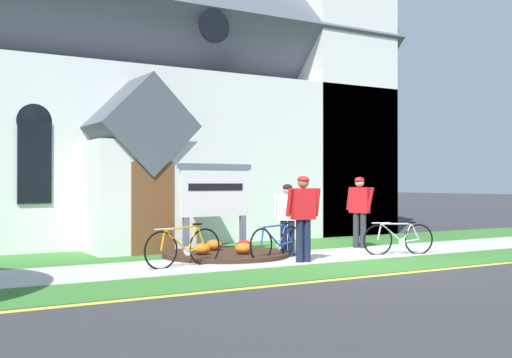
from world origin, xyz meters
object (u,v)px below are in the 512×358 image
Objects in this scene: bicycle_yellow at (277,242)px; bicycle_black at (399,239)px; bicycle_orange at (184,247)px; roadside_conifer at (304,125)px; cyclist_in_orange_jersey at (360,206)px; cyclist_in_yellow_jersey at (303,211)px; cyclist_in_blue_jersey at (287,214)px; church_sign at (215,194)px.

bicycle_black is at bearing -13.25° from bicycle_yellow.
bicycle_orange is 0.29× the size of roadside_conifer.
bicycle_black is 0.92× the size of cyclist_in_orange_jersey.
cyclist_in_yellow_jersey is 11.25m from roadside_conifer.
bicycle_orange is at bearing -136.33° from roadside_conifer.
bicycle_yellow is 3.23m from cyclist_in_orange_jersey.
cyclist_in_blue_jersey is (0.51, 0.35, 0.56)m from bicycle_yellow.
bicycle_orange is 0.98× the size of cyclist_in_orange_jersey.
cyclist_in_blue_jersey is at bearing -167.92° from cyclist_in_orange_jersey.
cyclist_in_blue_jersey is (-2.35, 1.02, 0.56)m from bicycle_black.
cyclist_in_orange_jersey is (0.17, 1.56, 0.69)m from bicycle_black.
roadside_conifer reaches higher than cyclist_in_orange_jersey.
roadside_conifer reaches higher than bicycle_orange.
cyclist_in_blue_jersey is at bearing 156.56° from bicycle_black.
cyclist_in_orange_jersey is at bearing 10.78° from bicycle_orange.
bicycle_orange is 2.81m from cyclist_in_blue_jersey.
roadside_conifer is (8.67, 8.27, 3.42)m from bicycle_orange.
roadside_conifer is at bearing 42.94° from church_sign.
bicycle_black is 1.02× the size of cyclist_in_blue_jersey.
cyclist_in_orange_jersey is at bearing -9.43° from church_sign.
bicycle_black is at bearing -6.33° from bicycle_orange.
bicycle_orange is at bearing -133.13° from church_sign.
church_sign is at bearing 170.57° from cyclist_in_orange_jersey.
bicycle_yellow is 1.03m from cyclist_in_yellow_jersey.
bicycle_yellow is 0.92× the size of cyclist_in_orange_jersey.
cyclist_in_yellow_jersey is at bearing -69.01° from church_sign.
cyclist_in_yellow_jersey is (-2.86, -1.63, -0.00)m from cyclist_in_orange_jersey.
cyclist_in_orange_jersey is at bearing 83.82° from bicycle_black.
roadside_conifer is (5.95, 7.82, 2.88)m from cyclist_in_blue_jersey.
bicycle_yellow is 0.28× the size of roadside_conifer.
roadside_conifer is at bearing 67.81° from bicycle_black.
roadside_conifer is at bearing 54.76° from cyclist_in_yellow_jersey.
cyclist_in_yellow_jersey is at bearing -107.28° from cyclist_in_blue_jersey.
bicycle_orange is at bearing -177.11° from bicycle_yellow.
bicycle_yellow is 10.96m from roadside_conifer.
cyclist_in_yellow_jersey is at bearing -77.23° from bicycle_yellow.
cyclist_in_blue_jersey is 0.27× the size of roadside_conifer.
church_sign reaches higher than bicycle_black.
cyclist_in_orange_jersey is 1.00× the size of cyclist_in_yellow_jersey.
cyclist_in_yellow_jersey is at bearing -125.24° from roadside_conifer.
bicycle_black is at bearing -31.49° from church_sign.
cyclist_in_yellow_jersey reaches higher than bicycle_orange.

